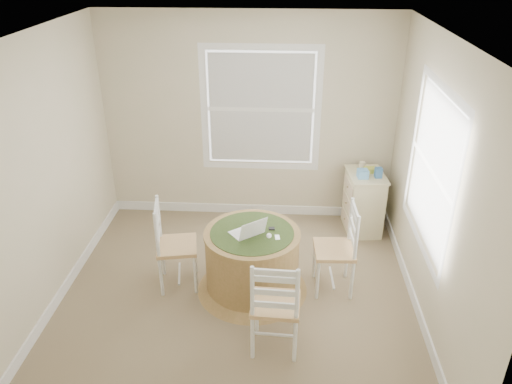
{
  "coord_description": "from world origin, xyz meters",
  "views": [
    {
      "loc": [
        0.44,
        -4.04,
        3.3
      ],
      "look_at": [
        0.17,
        0.45,
        1.0
      ],
      "focal_mm": 35.0,
      "sensor_mm": 36.0,
      "label": 1
    }
  ],
  "objects_px": {
    "chair_left": "(177,245)",
    "chair_right": "(334,249)",
    "round_table": "(252,259)",
    "chair_near": "(276,303)",
    "corner_chest": "(363,202)",
    "laptop": "(248,232)"
  },
  "relations": [
    {
      "from": "chair_near",
      "to": "laptop",
      "type": "distance_m",
      "value": 0.86
    },
    {
      "from": "chair_right",
      "to": "laptop",
      "type": "xyz_separation_m",
      "value": [
        -0.87,
        -0.1,
        0.24
      ]
    },
    {
      "from": "round_table",
      "to": "chair_near",
      "type": "xyz_separation_m",
      "value": [
        0.26,
        -0.81,
        0.1
      ]
    },
    {
      "from": "round_table",
      "to": "chair_right",
      "type": "xyz_separation_m",
      "value": [
        0.83,
        0.07,
        0.1
      ]
    },
    {
      "from": "round_table",
      "to": "corner_chest",
      "type": "xyz_separation_m",
      "value": [
        1.29,
        1.29,
        0.01
      ]
    },
    {
      "from": "chair_left",
      "to": "corner_chest",
      "type": "bearing_deg",
      "value": -69.38
    },
    {
      "from": "chair_left",
      "to": "corner_chest",
      "type": "relative_size",
      "value": 1.24
    },
    {
      "from": "chair_left",
      "to": "laptop",
      "type": "xyz_separation_m",
      "value": [
        0.74,
        -0.08,
        0.24
      ]
    },
    {
      "from": "chair_near",
      "to": "corner_chest",
      "type": "height_order",
      "value": "chair_near"
    },
    {
      "from": "laptop",
      "to": "chair_near",
      "type": "bearing_deg",
      "value": 72.98
    },
    {
      "from": "round_table",
      "to": "laptop",
      "type": "xyz_separation_m",
      "value": [
        -0.04,
        -0.03,
        0.34
      ]
    },
    {
      "from": "chair_near",
      "to": "corner_chest",
      "type": "xyz_separation_m",
      "value": [
        1.03,
        2.09,
        -0.09
      ]
    },
    {
      "from": "round_table",
      "to": "laptop",
      "type": "relative_size",
      "value": 2.88
    },
    {
      "from": "chair_left",
      "to": "round_table",
      "type": "bearing_deg",
      "value": -103.79
    },
    {
      "from": "chair_near",
      "to": "chair_right",
      "type": "relative_size",
      "value": 1.0
    },
    {
      "from": "chair_near",
      "to": "corner_chest",
      "type": "bearing_deg",
      "value": -113.4
    },
    {
      "from": "chair_right",
      "to": "corner_chest",
      "type": "height_order",
      "value": "chair_right"
    },
    {
      "from": "corner_chest",
      "to": "chair_near",
      "type": "bearing_deg",
      "value": -122.1
    },
    {
      "from": "laptop",
      "to": "corner_chest",
      "type": "xyz_separation_m",
      "value": [
        1.33,
        1.32,
        -0.33
      ]
    },
    {
      "from": "round_table",
      "to": "chair_near",
      "type": "bearing_deg",
      "value": -79.52
    },
    {
      "from": "round_table",
      "to": "chair_left",
      "type": "height_order",
      "value": "chair_left"
    },
    {
      "from": "chair_left",
      "to": "chair_right",
      "type": "bearing_deg",
      "value": -99.51
    }
  ]
}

